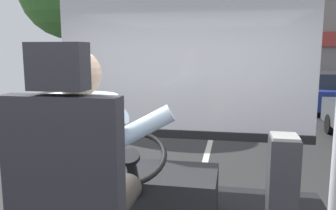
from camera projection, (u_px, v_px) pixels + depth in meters
name	position (u px, v px, depth m)	size (l,w,h in m)	color
ground	(216.00, 120.00, 10.62)	(18.00, 44.00, 0.06)	#2D2D2D
bus_driver	(86.00, 165.00, 1.58)	(0.76, 0.58, 0.84)	#332D28
steering_console	(147.00, 193.00, 2.74)	(1.10, 0.96, 0.78)	black
fare_box	(282.00, 186.00, 2.48)	(0.20, 0.24, 0.75)	#333338
windshield_panel	(183.00, 80.00, 3.37)	(2.50, 0.08, 1.48)	silver
parked_car_blue	(332.00, 91.00, 12.02)	(1.85, 3.99, 1.36)	navy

